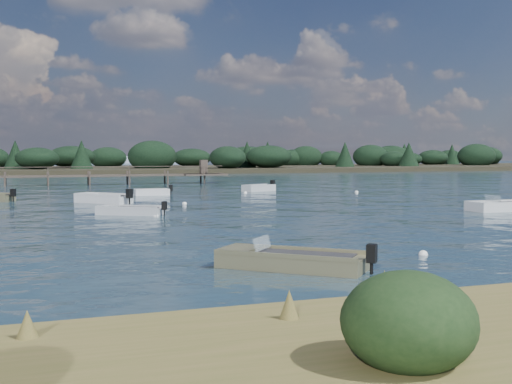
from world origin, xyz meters
name	(u,v)px	position (x,y,z in m)	size (l,w,h in m)	color
ground	(151,180)	(0.00, 60.00, 0.00)	(400.00, 400.00, 0.00)	#162834
tender_far_white	(152,194)	(-5.65, 28.17, 0.15)	(3.10, 1.12, 1.07)	silver
dinghy_mid_grey	(130,212)	(-9.81, 12.06, 0.14)	(3.82, 3.08, 1.00)	#ACB1B4
dinghy_near_olive	(291,263)	(-7.81, -6.51, 0.15)	(4.32, 4.12, 1.15)	#6C6848
tender_far_grey_b	(259,189)	(4.58, 30.74, 0.17)	(3.56, 2.47, 1.22)	#ACB1B4
dinghy_extra_a	(104,200)	(-10.28, 21.28, 0.18)	(3.84, 4.02, 1.32)	silver
dinghy_mid_white_a	(507,208)	(11.91, 7.06, 0.16)	(5.25, 1.91, 1.23)	silver
buoy_a	(423,255)	(-2.63, -5.65, 0.00)	(0.32, 0.32, 0.32)	white
buoy_c	(156,216)	(-8.64, 10.69, 0.00)	(0.32, 0.32, 0.32)	white
buoy_d	(497,206)	(13.92, 10.34, 0.00)	(0.32, 0.32, 0.32)	white
buoy_e	(245,193)	(2.45, 28.26, 0.00)	(0.32, 0.32, 0.32)	white
buoy_extra_a	(357,192)	(12.18, 26.31, 0.00)	(0.32, 0.32, 0.32)	white
buoy_extra_b	(185,204)	(-5.21, 18.43, 0.00)	(0.32, 0.32, 0.32)	white
far_headland	(238,161)	(25.00, 100.00, 1.96)	(190.00, 40.00, 5.80)	black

